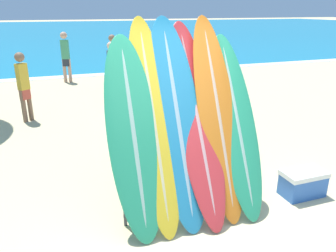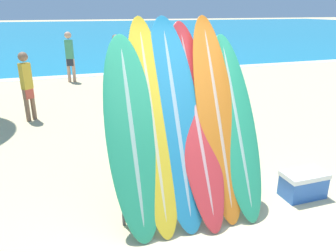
% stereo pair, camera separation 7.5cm
% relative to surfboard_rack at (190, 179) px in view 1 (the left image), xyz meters
% --- Properties ---
extents(ground_plane, '(160.00, 160.00, 0.00)m').
position_rel_surfboard_rack_xyz_m(ground_plane, '(0.11, -0.77, -0.47)').
color(ground_plane, beige).
extents(ocean_water, '(120.00, 60.00, 0.01)m').
position_rel_surfboard_rack_xyz_m(ocean_water, '(0.11, 38.84, -0.46)').
color(ocean_water, teal).
rests_on(ocean_water, ground_plane).
extents(surfboard_rack, '(1.67, 0.04, 0.86)m').
position_rel_surfboard_rack_xyz_m(surfboard_rack, '(0.00, 0.00, 0.00)').
color(surfboard_rack, '#47474C').
rests_on(surfboard_rack, ground_plane).
extents(surfboard_slot_0, '(0.59, 1.07, 2.17)m').
position_rel_surfboard_rack_xyz_m(surfboard_slot_0, '(-0.66, 0.08, 0.62)').
color(surfboard_slot_0, '#289E70').
rests_on(surfboard_slot_0, ground_plane).
extents(surfboard_slot_1, '(0.48, 1.20, 2.36)m').
position_rel_surfboard_rack_xyz_m(surfboard_slot_1, '(-0.41, 0.14, 0.71)').
color(surfboard_slot_1, yellow).
rests_on(surfboard_slot_1, ground_plane).
extents(surfboard_slot_2, '(0.60, 1.20, 2.36)m').
position_rel_surfboard_rack_xyz_m(surfboard_slot_2, '(-0.11, 0.14, 0.71)').
color(surfboard_slot_2, teal).
rests_on(surfboard_slot_2, ground_plane).
extents(surfboard_slot_3, '(0.52, 1.38, 2.30)m').
position_rel_surfboard_rack_xyz_m(surfboard_slot_3, '(0.14, 0.14, 0.68)').
color(surfboard_slot_3, red).
rests_on(surfboard_slot_3, ground_plane).
extents(surfboard_slot_4, '(0.50, 1.19, 2.37)m').
position_rel_surfboard_rack_xyz_m(surfboard_slot_4, '(0.40, 0.12, 0.72)').
color(surfboard_slot_4, orange).
rests_on(surfboard_slot_4, ground_plane).
extents(surfboard_slot_5, '(0.52, 1.19, 2.14)m').
position_rel_surfboard_rack_xyz_m(surfboard_slot_5, '(0.65, 0.08, 0.60)').
color(surfboard_slot_5, '#289E70').
rests_on(surfboard_slot_5, ground_plane).
extents(person_near_water, '(0.27, 0.21, 1.57)m').
position_rel_surfboard_rack_xyz_m(person_near_water, '(0.16, 6.00, 0.39)').
color(person_near_water, beige).
rests_on(person_near_water, ground_plane).
extents(person_mid_beach, '(0.28, 0.27, 1.65)m').
position_rel_surfboard_rack_xyz_m(person_mid_beach, '(0.46, 7.46, 0.44)').
color(person_mid_beach, '#846047').
rests_on(person_mid_beach, ground_plane).
extents(person_far_left, '(0.28, 0.23, 1.70)m').
position_rel_surfboard_rack_xyz_m(person_far_left, '(-0.96, 8.56, 0.46)').
color(person_far_left, tan).
rests_on(person_far_left, ground_plane).
extents(person_far_right, '(0.26, 0.25, 1.55)m').
position_rel_surfboard_rack_xyz_m(person_far_right, '(-2.07, 4.52, 0.38)').
color(person_far_right, '#846047').
rests_on(person_far_right, ground_plane).
extents(cooler_box, '(0.59, 0.34, 0.36)m').
position_rel_surfboard_rack_xyz_m(cooler_box, '(1.62, -0.14, -0.28)').
color(cooler_box, '#2D60B7').
rests_on(cooler_box, ground_plane).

